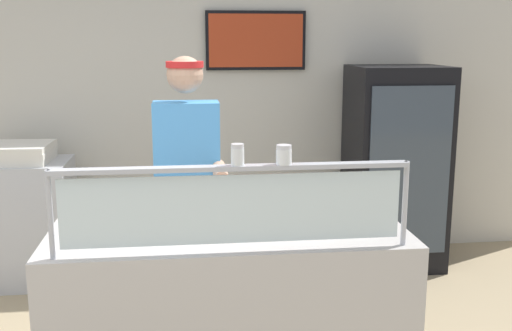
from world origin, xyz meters
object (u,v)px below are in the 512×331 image
(pizza_tray, at_px, (196,222))
(pizza_server, at_px, (189,219))
(pepper_flake_shaker, at_px, (284,156))
(drink_fridge, at_px, (395,167))
(worker_figure, at_px, (188,186))
(parmesan_shaker, at_px, (238,156))
(pizza_box_stack, at_px, (19,153))

(pizza_tray, xyz_separation_m, pizza_server, (-0.03, -0.02, 0.02))
(pepper_flake_shaker, bearing_deg, drink_fridge, 59.62)
(pizza_tray, bearing_deg, worker_figure, 92.85)
(pizza_tray, bearing_deg, pizza_server, -150.23)
(pizza_tray, relative_size, worker_figure, 0.25)
(pizza_server, bearing_deg, parmesan_shaker, -64.23)
(drink_fridge, bearing_deg, pepper_flake_shaker, -120.38)
(pizza_tray, distance_m, drink_fridge, 2.45)
(worker_figure, bearing_deg, parmesan_shaker, -78.47)
(parmesan_shaker, distance_m, worker_figure, 1.09)
(pizza_tray, xyz_separation_m, drink_fridge, (1.66, 1.80, -0.14))
(pizza_tray, distance_m, pepper_flake_shaker, 0.68)
(pizza_box_stack, bearing_deg, pizza_server, -54.96)
(drink_fridge, bearing_deg, pizza_box_stack, -179.15)
(pizza_box_stack, bearing_deg, worker_figure, -42.44)
(pepper_flake_shaker, bearing_deg, pizza_tray, 133.32)
(pepper_flake_shaker, distance_m, drink_fridge, 2.60)
(pizza_tray, xyz_separation_m, worker_figure, (-0.03, 0.61, 0.04))
(parmesan_shaker, bearing_deg, pizza_server, 119.25)
(pizza_tray, xyz_separation_m, pepper_flake_shaker, (0.37, -0.39, 0.40))
(pepper_flake_shaker, xyz_separation_m, drink_fridge, (1.28, 2.19, -0.55))
(pizza_tray, relative_size, parmesan_shaker, 4.77)
(pizza_server, height_order, drink_fridge, drink_fridge)
(pepper_flake_shaker, xyz_separation_m, worker_figure, (-0.40, 1.01, -0.36))
(drink_fridge, bearing_deg, pizza_tray, -132.69)
(pepper_flake_shaker, distance_m, pizza_box_stack, 2.73)
(pepper_flake_shaker, bearing_deg, pizza_box_stack, 127.55)
(pepper_flake_shaker, height_order, pizza_box_stack, pepper_flake_shaker)
(pizza_server, bearing_deg, worker_figure, 86.11)
(parmesan_shaker, relative_size, drink_fridge, 0.06)
(pizza_tray, relative_size, pepper_flake_shaker, 5.27)
(pizza_tray, relative_size, pizza_box_stack, 0.93)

